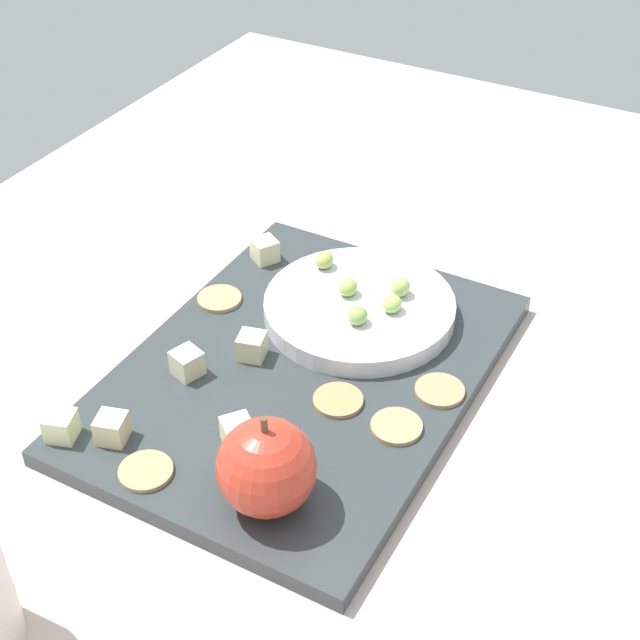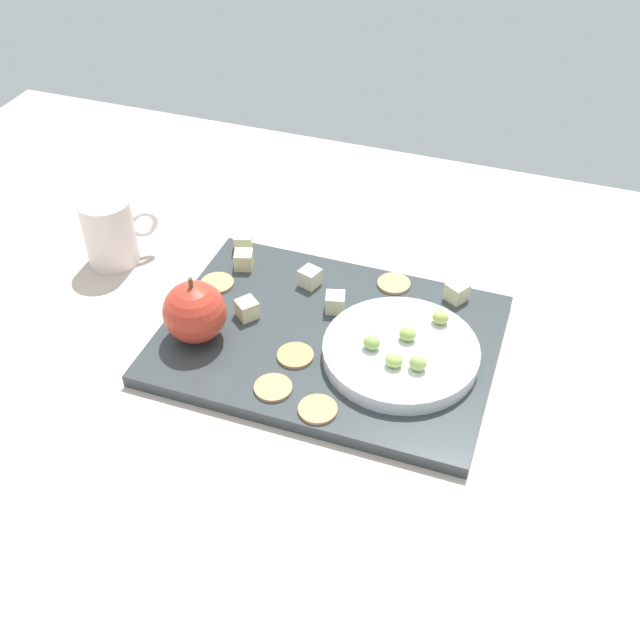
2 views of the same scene
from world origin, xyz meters
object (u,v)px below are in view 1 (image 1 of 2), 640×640
(cheese_cube_0, at_px, (112,428))
(cracker_2, at_px, (338,400))
(platter, at_px, (301,374))
(serving_dish, at_px, (359,308))
(cheese_cube_3, at_px, (238,433))
(cheese_cube_4, at_px, (187,363))
(apple_whole, at_px, (266,467))
(cracker_3, at_px, (146,471))
(cheese_cube_5, at_px, (61,426))
(grape_3, at_px, (324,260))
(grape_2, at_px, (392,304))
(cracker_4, at_px, (397,426))
(grape_1, at_px, (358,316))
(grape_4, at_px, (400,287))
(grape_0, at_px, (348,287))
(cheese_cube_1, at_px, (265,250))
(cheese_cube_2, at_px, (252,346))
(cracker_1, at_px, (440,391))
(cracker_0, at_px, (219,299))

(cheese_cube_0, relative_size, cracker_2, 0.54)
(platter, xyz_separation_m, serving_dish, (0.09, -0.01, 0.02))
(cheese_cube_3, height_order, cheese_cube_4, same)
(apple_whole, distance_m, cracker_3, 0.11)
(cheese_cube_5, relative_size, grape_3, 1.16)
(cracker_2, xyz_separation_m, grape_2, (0.11, 0.01, 0.02))
(cracker_4, xyz_separation_m, grape_1, (0.09, 0.08, 0.02))
(serving_dish, relative_size, grape_4, 9.02)
(grape_0, bearing_deg, cheese_cube_4, 151.56)
(cheese_cube_0, bearing_deg, grape_1, -28.71)
(cracker_3, bearing_deg, cracker_2, -33.09)
(platter, distance_m, cracker_4, 0.11)
(cracker_3, bearing_deg, cheese_cube_1, 13.72)
(cracker_2, distance_m, cracker_3, 0.17)
(cheese_cube_2, height_order, grape_2, grape_2)
(platter, relative_size, cracker_4, 9.20)
(cheese_cube_1, xyz_separation_m, grape_0, (-0.03, -0.11, 0.01))
(grape_3, xyz_separation_m, grape_4, (-0.01, -0.08, 0.00))
(platter, height_order, cheese_cube_0, cheese_cube_0)
(platter, height_order, cracker_1, cracker_1)
(cheese_cube_3, relative_size, grape_2, 1.16)
(cheese_cube_5, bearing_deg, grape_3, -16.00)
(grape_4, bearing_deg, cracker_2, -176.40)
(cheese_cube_0, bearing_deg, cheese_cube_2, -16.99)
(cheese_cube_5, height_order, cracker_0, cheese_cube_5)
(cheese_cube_5, relative_size, cracker_2, 0.54)
(serving_dish, bearing_deg, grape_3, 59.72)
(cheese_cube_1, relative_size, cracker_0, 0.54)
(cracker_1, bearing_deg, cheese_cube_4, 112.15)
(platter, distance_m, cheese_cube_1, 0.17)
(serving_dish, bearing_deg, grape_1, -156.40)
(cracker_4, bearing_deg, grape_4, 24.17)
(cheese_cube_3, xyz_separation_m, cracker_2, (0.08, -0.05, -0.01))
(apple_whole, height_order, cracker_4, apple_whole)
(cheese_cube_0, bearing_deg, grape_0, -19.59)
(cracker_1, height_order, grape_0, grape_0)
(cheese_cube_0, distance_m, cheese_cube_2, 0.15)
(grape_1, distance_m, grape_2, 0.04)
(serving_dish, distance_m, grape_1, 0.04)
(apple_whole, xyz_separation_m, cheese_cube_0, (-0.00, 0.14, -0.03))
(cheese_cube_4, bearing_deg, platter, -56.88)
(apple_whole, xyz_separation_m, grape_2, (0.24, 0.01, -0.01))
(grape_3, distance_m, grape_4, 0.08)
(cracker_0, distance_m, grape_0, 0.13)
(cheese_cube_5, bearing_deg, grape_4, -30.56)
(cheese_cube_2, xyz_separation_m, grape_4, (0.12, -0.09, 0.02))
(cheese_cube_5, distance_m, grape_4, 0.33)
(cheese_cube_2, bearing_deg, cheese_cube_5, 153.07)
(serving_dish, xyz_separation_m, cheese_cube_1, (0.04, 0.13, 0.00))
(cracker_4, bearing_deg, cheese_cube_5, 120.65)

